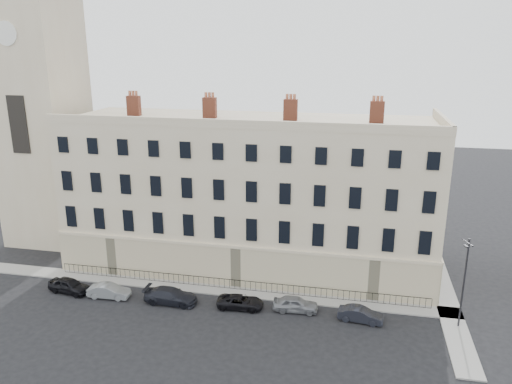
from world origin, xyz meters
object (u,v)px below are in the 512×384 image
car_d (240,302)px  streetlamp (464,280)px  car_e (296,304)px  car_b (109,291)px  car_f (360,315)px  car_c (171,296)px  car_a (69,285)px

car_d → streetlamp: (17.98, 0.51, 3.70)m
car_e → car_d: bearing=92.3°
car_b → car_f: car_b is taller
car_c → car_d: 6.24m
car_c → streetlamp: size_ratio=0.62×
car_f → streetlamp: size_ratio=0.48×
car_a → car_c: size_ratio=0.85×
car_d → car_f: bearing=-93.9°
car_c → car_e: car_c is taller
car_a → car_d: car_a is taller
car_e → streetlamp: size_ratio=0.50×
car_a → car_e: (20.85, 0.91, -0.03)m
car_c → car_e: 11.01m
car_a → car_b: (4.05, -0.16, -0.06)m
car_e → car_b: bearing=90.6°
car_b → car_f: size_ratio=1.03×
car_b → car_e: car_e is taller
car_a → car_b: car_a is taller
car_e → streetlamp: (13.22, 0.07, 3.60)m
car_c → streetlamp: streetlamp is taller
car_b → car_f: bearing=-91.4°
car_b → car_f: (22.27, 0.52, -0.02)m
streetlamp → car_f: bearing=164.3°
car_c → car_d: (6.22, 0.42, -0.13)m
car_e → car_f: 5.49m
car_f → car_b: bearing=98.0°
car_a → streetlamp: (34.08, 0.98, 3.58)m
car_a → car_d: 16.11m
car_e → car_f: (5.47, -0.55, -0.05)m
car_d → streetlamp: streetlamp is taller
car_a → car_b: 4.05m
car_f → car_e: bearing=91.0°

